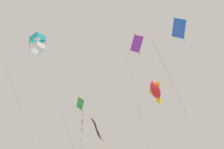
{
  "coord_description": "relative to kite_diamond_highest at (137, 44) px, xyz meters",
  "views": [
    {
      "loc": [
        -23.86,
        -3.66,
        0.5
      ],
      "look_at": [
        3.62,
        -1.71,
        23.39
      ],
      "focal_mm": 63.83,
      "sensor_mm": 36.0,
      "label": 1
    }
  ],
  "objects": [
    {
      "name": "kite_diamond_highest",
      "position": [
        0.0,
        0.0,
        0.0
      ],
      "size": [
        2.55,
        1.83,
        9.16
      ],
      "rotation": [
        0.25,
        0.0,
        3.95
      ],
      "color": "purple"
    },
    {
      "name": "kite_diamond_low_drifter",
      "position": [
        -9.07,
        -2.81,
        -7.51
      ],
      "size": [
        3.39,
        2.34,
        6.47
      ],
      "rotation": [
        0.48,
        0.0,
        3.98
      ],
      "color": "blue"
    },
    {
      "name": "kite_diamond_far_centre",
      "position": [
        1.85,
        5.6,
        -5.85
      ],
      "size": [
        2.96,
        2.27,
        6.74
      ],
      "rotation": [
        0.52,
        0.0,
        4.16
      ],
      "color": "green"
    },
    {
      "name": "kite_diamond_near_left",
      "position": [
        2.15,
        4.03,
        -8.35
      ],
      "size": [
        3.33,
        2.05,
        7.36
      ],
      "rotation": [
        0.5,
        0.0,
        3.48
      ],
      "color": "black"
    },
    {
      "name": "kite_fish_near_right",
      "position": [
        2.16,
        -1.58,
        -4.19
      ],
      "size": [
        3.3,
        2.83,
        9.68
      ],
      "rotation": [
        0.27,
        0.0,
        3.73
      ],
      "color": "red"
    },
    {
      "name": "kite_box_mid_left",
      "position": [
        -2.78,
        9.13,
        -2.05
      ],
      "size": [
        4.39,
        4.2,
        8.99
      ],
      "rotation": [
        0.16,
        0.0,
        4.06
      ],
      "color": "#1EB2C6"
    }
  ]
}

